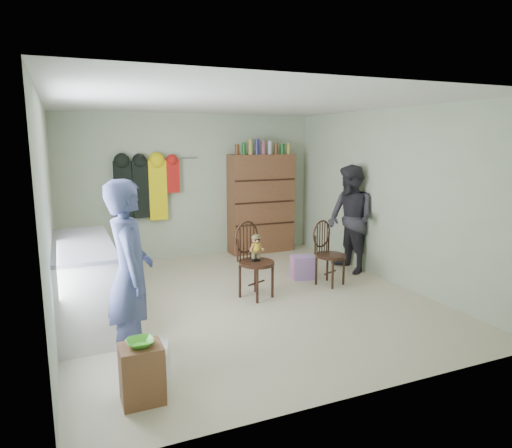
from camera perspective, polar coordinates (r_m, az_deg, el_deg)
name	(u,v)px	position (r m, az deg, el deg)	size (l,w,h in m)	color
ground_plane	(244,299)	(6.06, -1.45, -9.35)	(5.00, 5.00, 0.00)	beige
room_walls	(229,176)	(6.22, -3.34, 6.05)	(5.00, 5.00, 5.00)	#B7C5A5
counter	(84,283)	(5.54, -20.71, -6.86)	(0.64, 1.86, 0.94)	silver
stool	(142,374)	(3.90, -14.08, -17.69)	(0.33, 0.28, 0.47)	brown
bowl	(140,343)	(3.79, -14.26, -14.19)	(0.21, 0.21, 0.05)	green
plastic_tub	(146,367)	(4.12, -13.59, -16.96)	(0.38, 0.36, 0.36)	white
chair_front	(253,255)	(5.99, -0.32, -3.93)	(0.59, 0.59, 1.01)	black
chair_far	(328,251)	(6.61, 8.93, -3.30)	(0.54, 0.54, 0.93)	black
striped_bag	(303,267)	(6.91, 5.84, -5.39)	(0.33, 0.25, 0.35)	pink
person_left	(130,275)	(4.26, -15.46, -6.17)	(0.63, 0.41, 1.73)	#454E7F
person_right	(351,219)	(7.25, 11.73, 0.61)	(0.82, 0.64, 1.68)	#2D2B33
dresser	(261,203)	(8.38, 0.64, 2.66)	(1.20, 0.39, 2.07)	brown
coat_rack	(145,189)	(7.83, -13.70, 4.27)	(1.42, 0.12, 1.09)	#99999E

